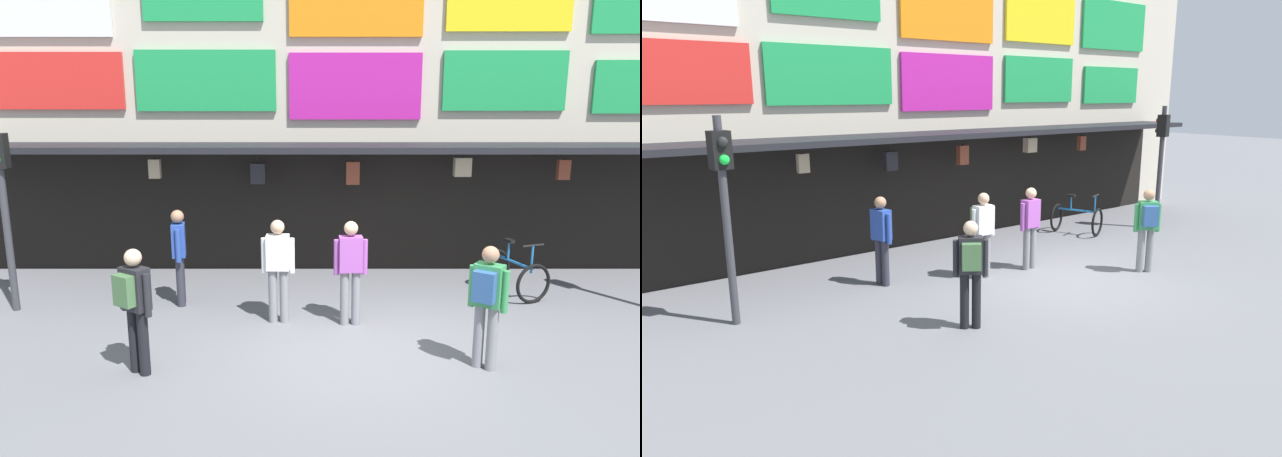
{
  "view_description": "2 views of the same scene",
  "coord_description": "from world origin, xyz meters",
  "views": [
    {
      "loc": [
        -0.7,
        -7.83,
        3.51
      ],
      "look_at": [
        -0.69,
        1.64,
        1.39
      ],
      "focal_mm": 32.53,
      "sensor_mm": 36.0,
      "label": 1
    },
    {
      "loc": [
        -8.06,
        -7.26,
        3.49
      ],
      "look_at": [
        -1.98,
        0.82,
        1.1
      ],
      "focal_mm": 32.0,
      "sensor_mm": 36.0,
      "label": 2
    }
  ],
  "objects": [
    {
      "name": "pedestrian_in_yellow",
      "position": [
        -3.12,
        1.78,
        0.95
      ],
      "size": [
        0.28,
        0.52,
        1.68
      ],
      "color": "#2D2D38",
      "rests_on": "ground"
    },
    {
      "name": "pedestrian_in_green",
      "position": [
        -3.06,
        -0.84,
        0.98
      ],
      "size": [
        0.48,
        0.47,
        1.68
      ],
      "color": "black",
      "rests_on": "ground"
    },
    {
      "name": "ground_plane",
      "position": [
        0.0,
        0.0,
        0.0
      ],
      "size": [
        80.0,
        80.0,
        0.0
      ],
      "primitive_type": "plane",
      "color": "slate"
    },
    {
      "name": "pedestrian_in_red",
      "position": [
        1.47,
        -0.7,
        0.98
      ],
      "size": [
        0.48,
        0.47,
        1.68
      ],
      "color": "gray",
      "rests_on": "ground"
    },
    {
      "name": "bicycle_parked",
      "position": [
        2.84,
        2.34,
        0.39
      ],
      "size": [
        1.08,
        1.34,
        1.05
      ],
      "color": "black",
      "rests_on": "ground"
    },
    {
      "name": "pedestrian_in_blue",
      "position": [
        -0.22,
        0.86,
        0.95
      ],
      "size": [
        0.53,
        0.24,
        1.68
      ],
      "color": "gray",
      "rests_on": "ground"
    },
    {
      "name": "traffic_light_near",
      "position": [
        -5.87,
        1.49,
        2.14
      ],
      "size": [
        0.31,
        0.34,
        3.2
      ],
      "color": "#38383D",
      "rests_on": "ground"
    },
    {
      "name": "shopfront",
      "position": [
        0.0,
        4.57,
        3.96
      ],
      "size": [
        18.0,
        2.6,
        8.0
      ],
      "color": "beige",
      "rests_on": "ground"
    },
    {
      "name": "pedestrian_in_black",
      "position": [
        -1.36,
        0.98,
        0.98
      ],
      "size": [
        0.53,
        0.36,
        1.68
      ],
      "color": "gray",
      "rests_on": "ground"
    }
  ]
}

